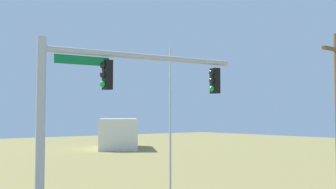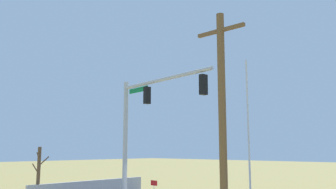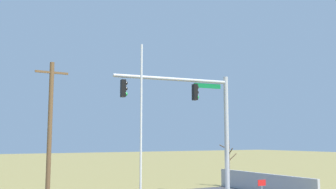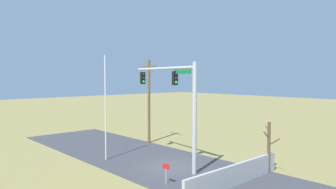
{
  "view_description": "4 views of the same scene",
  "coord_description": "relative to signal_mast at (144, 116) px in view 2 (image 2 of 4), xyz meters",
  "views": [
    {
      "loc": [
        7.11,
        11.99,
        4.86
      ],
      "look_at": [
        -1.88,
        0.83,
        5.59
      ],
      "focal_mm": 45.09,
      "sensor_mm": 36.0,
      "label": 1
    },
    {
      "loc": [
        -14.21,
        13.98,
        3.2
      ],
      "look_at": [
        -1.49,
        0.16,
        6.07
      ],
      "focal_mm": 38.43,
      "sensor_mm": 36.0,
      "label": 2
    },
    {
      "loc": [
        -12.38,
        -18.51,
        3.38
      ],
      "look_at": [
        -1.61,
        0.35,
        5.96
      ],
      "focal_mm": 40.71,
      "sensor_mm": 36.0,
      "label": 3
    },
    {
      "loc": [
        15.84,
        -14.84,
        6.23
      ],
      "look_at": [
        -1.33,
        0.81,
        4.97
      ],
      "focal_mm": 33.63,
      "sensor_mm": 36.0,
      "label": 4
    }
  ],
  "objects": [
    {
      "name": "flagpole",
      "position": [
        -5.08,
        -2.61,
        -1.09
      ],
      "size": [
        0.1,
        0.1,
        7.9
      ],
      "primitive_type": "cylinder",
      "color": "silver",
      "rests_on": "ground_plane"
    },
    {
      "name": "bare_tree",
      "position": [
        4.93,
        3.52,
        -3.31
      ],
      "size": [
        1.27,
        1.02,
        3.34
      ],
      "color": "brown",
      "rests_on": "ground_plane"
    },
    {
      "name": "open_sign",
      "position": [
        2.05,
        -2.91,
        -4.13
      ],
      "size": [
        0.56,
        0.04,
        1.22
      ],
      "color": "silver",
      "rests_on": "ground_plane"
    },
    {
      "name": "signal_mast",
      "position": [
        0.0,
        0.0,
        0.0
      ],
      "size": [
        7.18,
        1.17,
        7.23
      ],
      "color": "#B2B5BA",
      "rests_on": "ground_plane"
    },
    {
      "name": "utility_pole",
      "position": [
        -7.81,
        3.79,
        -0.94
      ],
      "size": [
        1.9,
        0.26,
        7.89
      ],
      "color": "brown",
      "rests_on": "ground_plane"
    }
  ]
}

